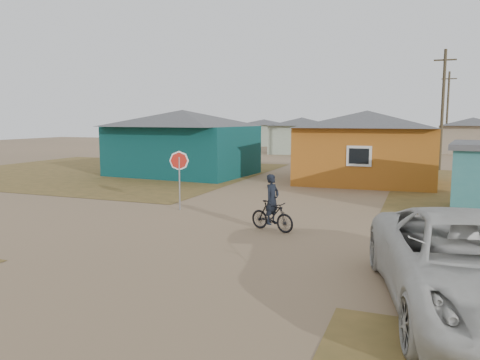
% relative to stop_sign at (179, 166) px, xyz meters
% --- Properties ---
extents(ground, '(120.00, 120.00, 0.00)m').
position_rel_stop_sign_xyz_m(ground, '(3.17, -3.23, -1.67)').
color(ground, '#896D4F').
extents(grass_nw, '(20.00, 18.00, 0.00)m').
position_rel_stop_sign_xyz_m(grass_nw, '(-10.83, 9.77, -1.67)').
color(grass_nw, brown).
rests_on(grass_nw, ground).
extents(house_teal, '(8.93, 7.08, 4.00)m').
position_rel_stop_sign_xyz_m(house_teal, '(-5.33, 10.27, 0.38)').
color(house_teal, '#0A3737').
rests_on(house_teal, ground).
extents(house_yellow, '(7.72, 6.76, 3.90)m').
position_rel_stop_sign_xyz_m(house_yellow, '(5.67, 10.76, 0.33)').
color(house_yellow, '#AC5E1A').
rests_on(house_yellow, ground).
extents(house_pale_west, '(7.04, 6.15, 3.60)m').
position_rel_stop_sign_xyz_m(house_pale_west, '(-2.83, 30.77, 0.19)').
color(house_pale_west, '#9BAA92').
rests_on(house_pale_west, ground).
extents(house_beige_east, '(6.95, 6.05, 3.60)m').
position_rel_stop_sign_xyz_m(house_beige_east, '(13.17, 36.77, 0.19)').
color(house_beige_east, gray).
rests_on(house_beige_east, ground).
extents(house_pale_north, '(6.28, 5.81, 3.40)m').
position_rel_stop_sign_xyz_m(house_pale_north, '(-10.83, 42.77, 0.08)').
color(house_pale_north, '#9BAA92').
rests_on(house_pale_north, ground).
extents(utility_pole_near, '(1.40, 0.20, 8.00)m').
position_rel_stop_sign_xyz_m(utility_pole_near, '(9.67, 18.77, 2.47)').
color(utility_pole_near, '#423928').
rests_on(utility_pole_near, ground).
extents(utility_pole_far, '(1.40, 0.20, 8.00)m').
position_rel_stop_sign_xyz_m(utility_pole_far, '(10.67, 34.77, 2.47)').
color(utility_pole_far, '#423928').
rests_on(utility_pole_far, ground).
extents(stop_sign, '(0.74, 0.07, 2.25)m').
position_rel_stop_sign_xyz_m(stop_sign, '(0.00, 0.00, 0.00)').
color(stop_sign, gray).
rests_on(stop_sign, ground).
extents(cyclist, '(1.62, 0.91, 1.76)m').
position_rel_stop_sign_xyz_m(cyclist, '(4.27, -1.94, -1.03)').
color(cyclist, black).
rests_on(cyclist, ground).
extents(vehicle, '(4.15, 6.77, 1.75)m').
position_rel_stop_sign_xyz_m(vehicle, '(9.41, -6.59, -0.80)').
color(vehicle, beige).
rests_on(vehicle, ground).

